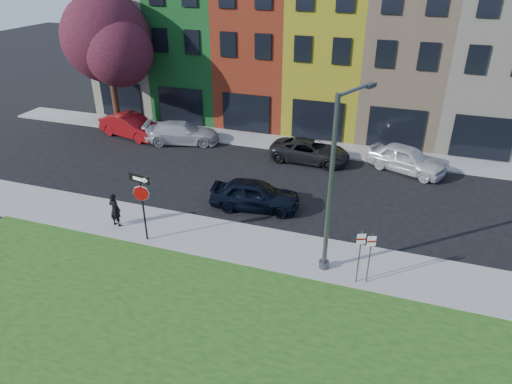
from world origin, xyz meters
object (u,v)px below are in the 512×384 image
(stop_sign, at_px, (141,195))
(street_lamp, at_px, (334,186))
(man, at_px, (115,210))
(sedan_near, at_px, (255,194))

(stop_sign, bearing_deg, street_lamp, 13.90)
(street_lamp, bearing_deg, stop_sign, -151.89)
(stop_sign, distance_m, street_lamp, 7.98)
(stop_sign, bearing_deg, man, 171.48)
(sedan_near, xyz_separation_m, street_lamp, (4.33, -3.68, 2.94))
(stop_sign, height_order, sedan_near, stop_sign)
(stop_sign, xyz_separation_m, man, (-1.93, 0.60, -1.40))
(man, height_order, sedan_near, man)
(stop_sign, height_order, street_lamp, street_lamp)
(stop_sign, relative_size, sedan_near, 0.68)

